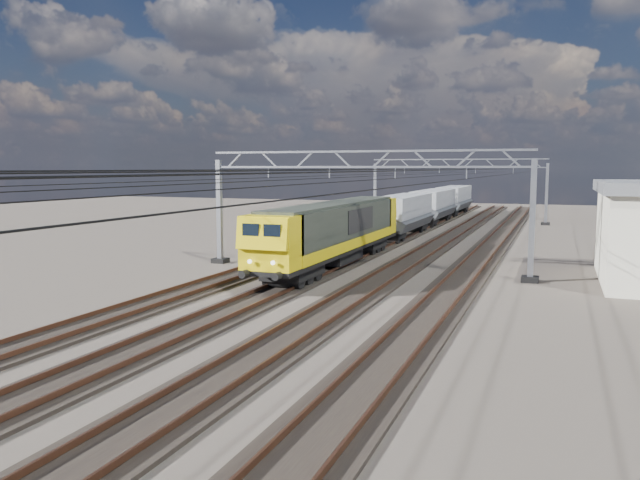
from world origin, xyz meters
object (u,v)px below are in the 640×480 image
(catenary_gantry_far, at_px, (457,188))
(hopper_wagon_third, at_px, (454,198))
(hopper_wagon_mid, at_px, (433,204))
(hopper_wagon_lead, at_px, (403,212))
(locomotive, at_px, (335,230))
(catenary_gantry_mid, at_px, (361,206))

(catenary_gantry_far, bearing_deg, hopper_wagon_third, 100.18)
(catenary_gantry_far, distance_m, hopper_wagon_mid, 4.02)
(catenary_gantry_far, height_order, hopper_wagon_lead, catenary_gantry_far)
(locomotive, bearing_deg, catenary_gantry_far, 86.73)
(hopper_wagon_mid, bearing_deg, hopper_wagon_third, 90.00)
(locomotive, xyz_separation_m, hopper_wagon_mid, (-0.00, 31.90, -0.09))
(catenary_gantry_far, bearing_deg, locomotive, -93.27)
(locomotive, bearing_deg, hopper_wagon_third, 90.00)
(catenary_gantry_mid, height_order, hopper_wagon_mid, catenary_gantry_mid)
(hopper_wagon_lead, bearing_deg, hopper_wagon_third, 90.00)
(hopper_wagon_third, bearing_deg, catenary_gantry_mid, -87.57)
(catenary_gantry_mid, distance_m, catenary_gantry_far, 36.00)
(locomotive, height_order, hopper_wagon_lead, locomotive)
(catenary_gantry_mid, bearing_deg, locomotive, 152.43)
(catenary_gantry_far, relative_size, locomotive, 0.94)
(catenary_gantry_mid, bearing_deg, hopper_wagon_lead, 96.09)
(catenary_gantry_mid, relative_size, hopper_wagon_mid, 1.53)
(catenary_gantry_far, distance_m, hopper_wagon_third, 11.44)
(locomotive, distance_m, hopper_wagon_third, 46.10)
(catenary_gantry_far, relative_size, hopper_wagon_third, 1.53)
(catenary_gantry_mid, bearing_deg, catenary_gantry_far, 90.00)
(hopper_wagon_mid, relative_size, hopper_wagon_third, 1.00)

